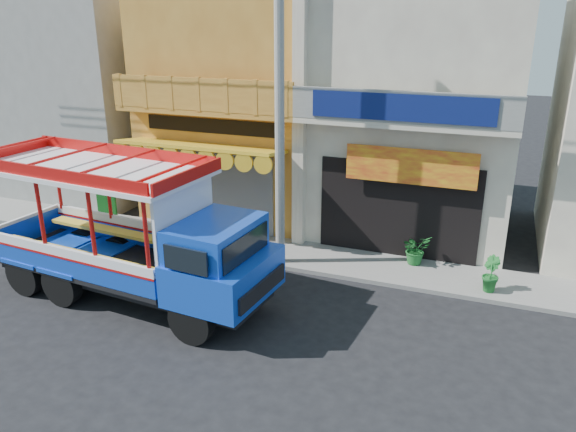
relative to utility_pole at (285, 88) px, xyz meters
The scene contains 11 objects.
ground 6.08m from the utility_pole, 75.53° to the right, with size 90.00×90.00×0.00m, color black.
sidewalk 5.09m from the utility_pole, 39.41° to the left, with size 30.00×2.00×0.12m, color slate.
shophouse_left 5.70m from the utility_pole, 124.03° to the left, with size 6.00×7.50×8.24m.
shophouse_right 5.54m from the utility_pole, 58.56° to the left, with size 6.00×6.75×8.24m.
party_pilaster 1.87m from the utility_pole, 95.46° to the left, with size 0.35×0.30×8.00m, color #BFB09D.
filler_building_left 11.25m from the utility_pole, 155.15° to the left, with size 6.00×6.00×7.60m, color gray.
utility_pole is the anchor object (origin of this frame).
songthaew_truck 5.22m from the utility_pole, 126.43° to the right, with size 7.96×3.20×3.62m.
green_sign 8.25m from the utility_pole, behind, with size 0.70×0.38×1.07m.
potted_plant_a 5.82m from the utility_pole, 19.37° to the left, with size 0.78×0.68×0.87m, color #1C6226.
potted_plant_b 7.10m from the utility_pole, ahead, with size 0.51×0.41×0.93m, color #1C6226.
Camera 1 is at (4.49, -10.45, 6.83)m, focal length 35.00 mm.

